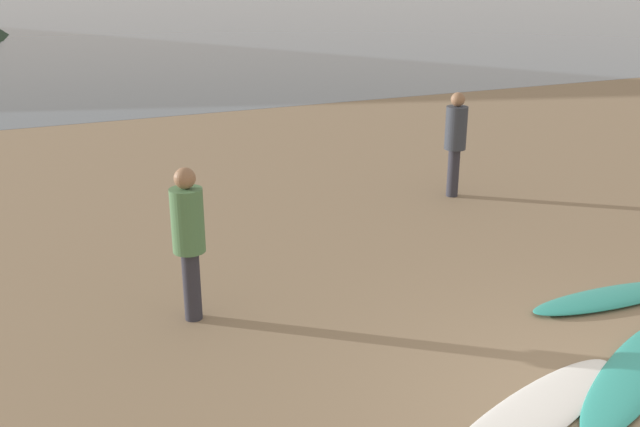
% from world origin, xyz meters
% --- Properties ---
extents(ground_plane, '(120.00, 120.00, 0.20)m').
position_xyz_m(ground_plane, '(0.00, 10.00, -0.10)').
color(ground_plane, '#8C7559').
rests_on(ground_plane, ground).
extents(ocean_water, '(140.00, 100.00, 0.01)m').
position_xyz_m(ocean_water, '(0.00, 64.75, 0.00)').
color(ocean_water, slate).
rests_on(ocean_water, ground).
extents(surfboard_4, '(2.70, 1.40, 0.06)m').
position_xyz_m(surfboard_4, '(-0.72, 0.62, 0.03)').
color(surfboard_4, white).
rests_on(surfboard_4, ground).
extents(surfboard_5, '(2.55, 1.69, 0.10)m').
position_xyz_m(surfboard_5, '(0.60, 0.75, 0.05)').
color(surfboard_5, teal).
rests_on(surfboard_5, ground).
extents(surfboard_6, '(2.19, 0.59, 0.10)m').
position_xyz_m(surfboard_6, '(1.61, 2.06, 0.05)').
color(surfboard_6, teal).
rests_on(surfboard_6, ground).
extents(person_0, '(0.36, 0.36, 1.77)m').
position_xyz_m(person_0, '(2.16, 6.19, 1.04)').
color(person_0, '#2D2D38').
rests_on(person_0, ground).
extents(person_1, '(0.35, 0.35, 1.75)m').
position_xyz_m(person_1, '(-2.97, 3.61, 1.03)').
color(person_1, '#2D2D38').
rests_on(person_1, ground).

